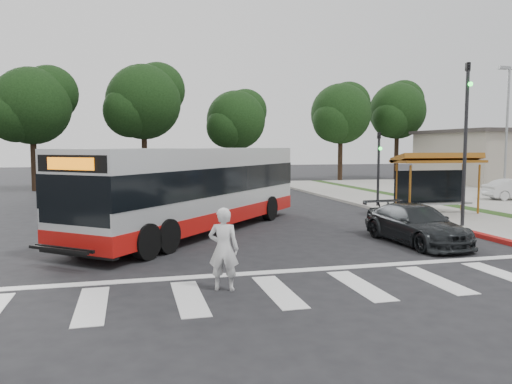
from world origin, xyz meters
name	(u,v)px	position (x,y,z in m)	size (l,w,h in m)	color
ground	(233,248)	(0.00, 0.00, 0.00)	(140.00, 140.00, 0.00)	black
sidewalk_east	(406,207)	(11.00, 8.00, 0.06)	(4.00, 40.00, 0.12)	gray
curb_east	(372,208)	(9.00, 8.00, 0.07)	(0.30, 40.00, 0.15)	#9E9991
crosswalk_ladder	(278,291)	(0.00, -5.00, 0.01)	(18.00, 2.60, 0.01)	silver
bus_shelter	(437,166)	(10.80, 5.10, 2.35)	(4.20, 1.60, 2.86)	brown
traffic_signal_ne_tall	(466,131)	(9.60, 1.49, 3.88)	(0.18, 0.37, 6.50)	black
traffic_signal_ne_short	(379,161)	(9.60, 8.49, 2.48)	(0.18, 0.37, 4.00)	black
lot_light_mid	(508,111)	(24.00, 16.00, 5.91)	(1.90, 0.35, 9.01)	gray
tree_ne_a	(341,113)	(16.08, 28.06, 6.39)	(6.16, 5.74, 9.30)	black
tree_ne_b	(398,110)	(23.08, 30.06, 6.92)	(6.16, 5.74, 10.02)	black
tree_north_a	(144,101)	(-1.92, 26.07, 6.92)	(6.60, 6.15, 10.17)	black
tree_north_b	(236,119)	(6.07, 28.06, 5.66)	(5.72, 5.33, 8.43)	black
tree_north_c	(33,105)	(-9.92, 24.06, 6.29)	(6.16, 5.74, 9.30)	black
transit_bus	(197,190)	(-0.73, 3.33, 1.60)	(2.68, 12.35, 3.19)	#BBBEC0
pedestrian	(224,249)	(-1.16, -4.57, 0.95)	(0.69, 0.45, 1.90)	silver
dark_sedan	(416,224)	(6.12, -0.76, 0.65)	(1.83, 4.49, 1.30)	black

